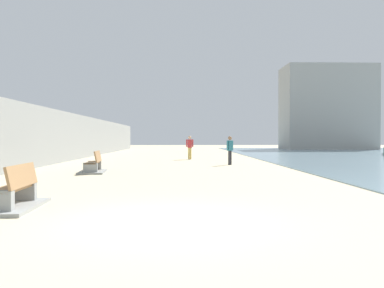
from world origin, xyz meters
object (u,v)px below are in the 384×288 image
bench_far (93,167)px  bench_near (13,198)px  person_standing (190,146)px  person_walking (230,148)px

bench_far → bench_near: bearing=-88.3°
bench_far → person_standing: bearing=66.8°
bench_far → person_walking: 8.33m
bench_near → person_standing: bearing=77.6°
bench_near → person_standing: 20.04m
person_walking → person_standing: bearing=110.7°
person_walking → person_standing: size_ratio=0.97×
bench_near → bench_far: size_ratio=0.98×
bench_far → person_walking: size_ratio=1.31×
bench_far → person_standing: 11.60m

